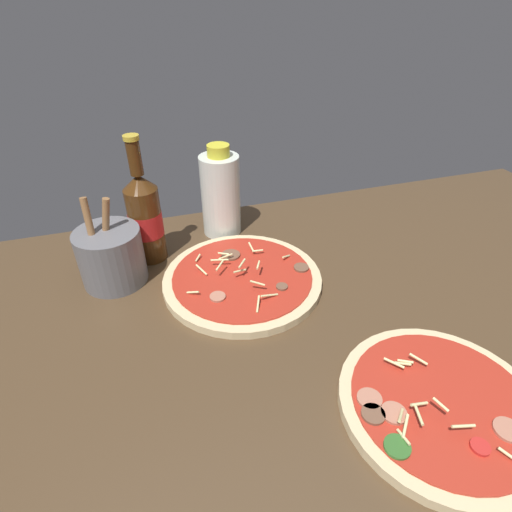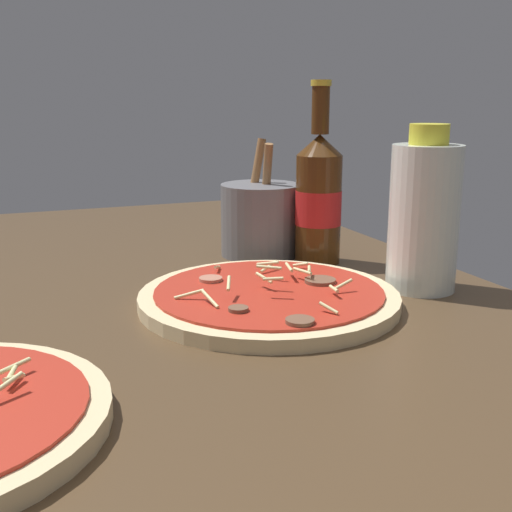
# 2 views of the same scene
# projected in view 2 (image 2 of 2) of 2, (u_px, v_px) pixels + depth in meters

# --- Properties ---
(counter_slab) EXTENTS (1.60, 0.90, 0.03)m
(counter_slab) POSITION_uv_depth(u_px,v_px,m) (145.00, 368.00, 0.57)
(counter_slab) COLOR #4C3823
(counter_slab) RESTS_ON ground
(pizza_far) EXTENTS (0.29, 0.29, 0.05)m
(pizza_far) POSITION_uv_depth(u_px,v_px,m) (269.00, 297.00, 0.71)
(pizza_far) COLOR beige
(pizza_far) RESTS_ON counter_slab
(beer_bottle) EXTENTS (0.06, 0.06, 0.25)m
(beer_bottle) POSITION_uv_depth(u_px,v_px,m) (318.00, 197.00, 0.87)
(beer_bottle) COLOR #47280F
(beer_bottle) RESTS_ON counter_slab
(oil_bottle) EXTENTS (0.08, 0.08, 0.19)m
(oil_bottle) POSITION_uv_depth(u_px,v_px,m) (424.00, 215.00, 0.75)
(oil_bottle) COLOR silver
(oil_bottle) RESTS_ON counter_slab
(utensil_crock) EXTENTS (0.11, 0.11, 0.17)m
(utensil_crock) POSITION_uv_depth(u_px,v_px,m) (261.00, 219.00, 0.92)
(utensil_crock) COLOR slate
(utensil_crock) RESTS_ON counter_slab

